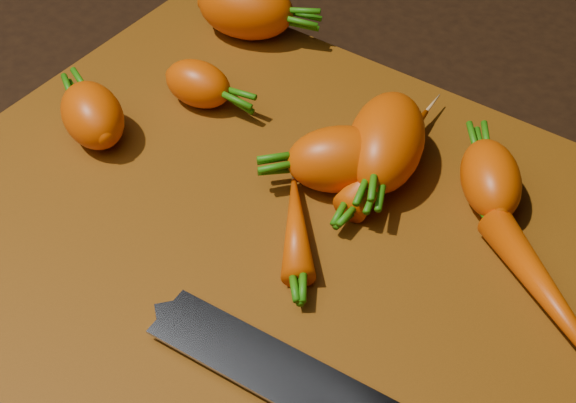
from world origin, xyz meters
The scene contains 11 objects.
ground centered at (0.00, 0.00, -0.01)m, with size 2.00×2.00×0.01m, color black.
cutting_board centered at (0.00, 0.00, 0.01)m, with size 0.50×0.40×0.01m, color #82440B.
carrot_0 centered at (-0.16, 0.17, 0.04)m, with size 0.08×0.05×0.05m, color #CD4300.
carrot_1 centered at (-0.17, 0.00, 0.03)m, with size 0.06×0.04×0.04m, color #CD4300.
carrot_2 centered at (0.03, 0.09, 0.04)m, with size 0.09×0.05×0.05m, color #CD4300.
carrot_3 centered at (0.01, 0.06, 0.04)m, with size 0.07×0.05×0.05m, color #CD4300.
carrot_4 centered at (-0.13, 0.07, 0.03)m, with size 0.06×0.04×0.04m, color #CD4300.
carrot_5 centered at (0.10, 0.11, 0.03)m, with size 0.07×0.04×0.04m, color #CD4300.
carrot_6 centered at (0.03, 0.09, 0.02)m, with size 0.12×0.03×0.03m, color #CD4300.
carrot_7 centered at (0.18, 0.04, 0.02)m, with size 0.14×0.02×0.02m, color #CD4300.
carrot_8 centered at (0.01, 0.00, 0.02)m, with size 0.09×0.02×0.02m, color #CD4300.
Camera 1 is at (0.21, -0.29, 0.42)m, focal length 50.00 mm.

